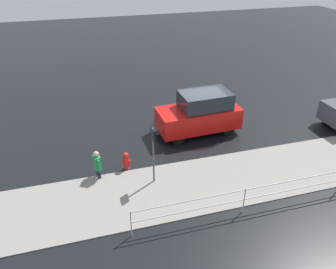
{
  "coord_description": "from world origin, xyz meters",
  "views": [
    {
      "loc": [
        5.55,
        13.38,
        8.05
      ],
      "look_at": [
        2.21,
        1.68,
        0.9
      ],
      "focal_mm": 35.0,
      "sensor_mm": 36.0,
      "label": 1
    }
  ],
  "objects_px": {
    "moving_hatchback": "(200,113)",
    "sign_post": "(153,148)",
    "fire_hydrant": "(126,161)",
    "pedestrian": "(97,163)"
  },
  "relations": [
    {
      "from": "pedestrian",
      "to": "moving_hatchback",
      "type": "bearing_deg",
      "value": -155.63
    },
    {
      "from": "moving_hatchback",
      "to": "sign_post",
      "type": "distance_m",
      "value": 4.45
    },
    {
      "from": "moving_hatchback",
      "to": "fire_hydrant",
      "type": "height_order",
      "value": "moving_hatchback"
    },
    {
      "from": "moving_hatchback",
      "to": "fire_hydrant",
      "type": "xyz_separation_m",
      "value": [
        3.95,
        2.08,
        -0.63
      ]
    },
    {
      "from": "fire_hydrant",
      "to": "sign_post",
      "type": "xyz_separation_m",
      "value": [
        -0.89,
        1.1,
        1.18
      ]
    },
    {
      "from": "sign_post",
      "to": "moving_hatchback",
      "type": "bearing_deg",
      "value": -133.96
    },
    {
      "from": "moving_hatchback",
      "to": "sign_post",
      "type": "relative_size",
      "value": 1.66
    },
    {
      "from": "moving_hatchback",
      "to": "pedestrian",
      "type": "distance_m",
      "value": 5.61
    },
    {
      "from": "fire_hydrant",
      "to": "sign_post",
      "type": "relative_size",
      "value": 0.33
    },
    {
      "from": "fire_hydrant",
      "to": "pedestrian",
      "type": "distance_m",
      "value": 1.2
    }
  ]
}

